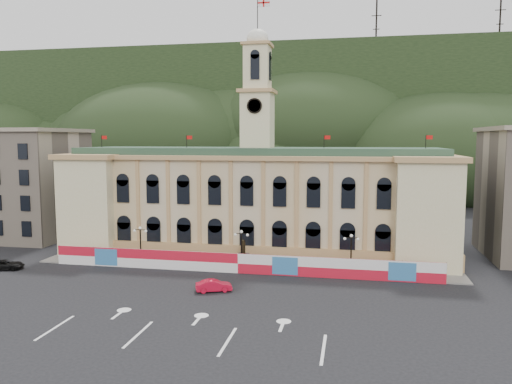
% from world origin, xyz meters
% --- Properties ---
extents(ground, '(260.00, 260.00, 0.00)m').
position_xyz_m(ground, '(0.00, 0.00, 0.00)').
color(ground, black).
rests_on(ground, ground).
extents(lane_markings, '(26.00, 10.00, 0.02)m').
position_xyz_m(lane_markings, '(0.00, -5.00, 0.00)').
color(lane_markings, white).
rests_on(lane_markings, ground).
extents(hill_ridge, '(230.00, 80.00, 64.00)m').
position_xyz_m(hill_ridge, '(0.03, 121.99, 19.48)').
color(hill_ridge, black).
rests_on(hill_ridge, ground).
extents(city_hall, '(56.20, 17.60, 37.10)m').
position_xyz_m(city_hall, '(0.00, 27.63, 7.85)').
color(city_hall, '#C8B590').
rests_on(city_hall, ground).
extents(side_building_left, '(21.00, 17.00, 18.60)m').
position_xyz_m(side_building_left, '(-43.00, 30.93, 9.33)').
color(side_building_left, '#BCA791').
rests_on(side_building_left, ground).
extents(hoarding_fence, '(50.00, 0.44, 2.50)m').
position_xyz_m(hoarding_fence, '(0.06, 15.07, 1.25)').
color(hoarding_fence, red).
rests_on(hoarding_fence, ground).
extents(pavement, '(56.00, 5.50, 0.16)m').
position_xyz_m(pavement, '(0.00, 17.75, 0.08)').
color(pavement, slate).
rests_on(pavement, ground).
extents(statue, '(1.40, 1.40, 3.72)m').
position_xyz_m(statue, '(0.00, 18.00, 1.19)').
color(statue, '#595651').
rests_on(statue, ground).
extents(lamp_left, '(1.96, 0.44, 5.15)m').
position_xyz_m(lamp_left, '(-14.00, 17.00, 3.07)').
color(lamp_left, black).
rests_on(lamp_left, ground).
extents(lamp_center, '(1.96, 0.44, 5.15)m').
position_xyz_m(lamp_center, '(0.00, 17.00, 3.07)').
color(lamp_center, black).
rests_on(lamp_center, ground).
extents(lamp_right, '(1.96, 0.44, 5.15)m').
position_xyz_m(lamp_right, '(14.00, 17.00, 3.07)').
color(lamp_right, black).
rests_on(lamp_right, ground).
extents(red_sedan, '(4.18, 4.98, 1.32)m').
position_xyz_m(red_sedan, '(-0.90, 7.04, 0.66)').
color(red_sedan, red).
rests_on(red_sedan, ground).
extents(black_suv, '(4.21, 5.45, 1.24)m').
position_xyz_m(black_suv, '(-30.00, 10.89, 0.62)').
color(black_suv, black).
rests_on(black_suv, ground).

